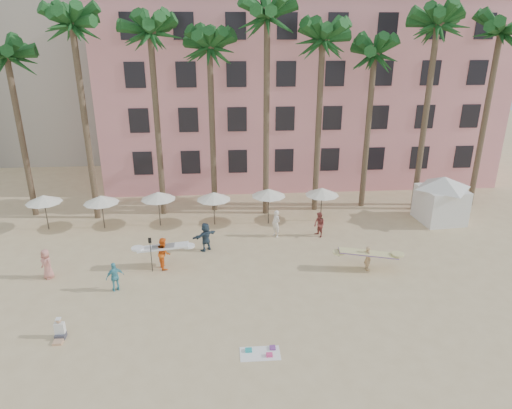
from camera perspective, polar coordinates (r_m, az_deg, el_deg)
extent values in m
plane|color=#D1B789|center=(23.14, -2.95, -14.84)|extent=(120.00, 120.00, 0.00)
cube|color=pink|center=(45.67, 5.04, 13.99)|extent=(35.00, 14.00, 16.00)
cylinder|color=brown|center=(38.06, -27.21, 7.29)|extent=(0.44, 0.44, 12.00)
cylinder|color=brown|center=(35.27, -20.51, 9.03)|extent=(0.44, 0.44, 14.00)
cylinder|color=brown|center=(34.76, -12.21, 9.29)|extent=(0.44, 0.44, 13.50)
cylinder|color=brown|center=(35.03, -5.47, 8.92)|extent=(0.44, 0.44, 12.50)
cylinder|color=brown|center=(34.00, 1.31, 10.36)|extent=(0.44, 0.44, 14.50)
cylinder|color=brown|center=(35.23, 7.79, 9.31)|extent=(0.44, 0.44, 13.00)
cylinder|color=brown|center=(36.83, 13.77, 8.62)|extent=(0.44, 0.44, 12.00)
cylinder|color=brown|center=(37.16, 20.33, 9.61)|extent=(0.44, 0.44, 14.00)
cylinder|color=brown|center=(39.94, 26.63, 9.05)|extent=(0.44, 0.44, 13.50)
cylinder|color=#332B23|center=(35.93, -24.76, -1.00)|extent=(0.07, 0.07, 2.50)
cone|color=white|center=(35.57, -25.03, 0.64)|extent=(2.50, 2.50, 0.55)
cylinder|color=#332B23|center=(34.64, -18.60, -1.00)|extent=(0.07, 0.07, 2.40)
cone|color=white|center=(34.28, -18.80, 0.63)|extent=(2.50, 2.50, 0.55)
cylinder|color=#332B23|center=(34.02, -12.00, -0.64)|extent=(0.07, 0.07, 2.50)
cone|color=white|center=(33.63, -12.14, 1.10)|extent=(2.50, 2.50, 0.55)
cylinder|color=#332B23|center=(33.62, -5.25, -0.60)|extent=(0.07, 0.07, 2.40)
cone|color=white|center=(33.24, -5.31, 1.08)|extent=(2.50, 2.50, 0.55)
cylinder|color=#332B23|center=(33.63, 1.56, -0.32)|extent=(0.07, 0.07, 2.60)
cone|color=white|center=(33.23, 1.58, 1.52)|extent=(2.50, 2.50, 0.55)
cylinder|color=#332B23|center=(34.45, 8.16, -0.10)|extent=(0.07, 0.07, 2.50)
cone|color=white|center=(34.07, 8.26, 1.63)|extent=(2.50, 2.50, 0.55)
cube|color=silver|center=(36.76, 22.05, -0.03)|extent=(3.26, 3.26, 2.60)
cone|color=silver|center=(36.22, 22.43, 2.56)|extent=(4.89, 4.89, 0.90)
cube|color=white|center=(21.43, 0.51, -18.14)|extent=(1.80, 1.00, 0.02)
cube|color=teal|center=(21.52, -0.93, -17.74)|extent=(0.30, 0.25, 0.10)
cube|color=#E33F80|center=(21.27, 1.68, -18.27)|extent=(0.28, 0.22, 0.12)
cube|color=#7B3C90|center=(21.68, 2.09, -17.45)|extent=(0.26, 0.30, 0.08)
imported|color=tan|center=(28.25, 13.80, -6.50)|extent=(0.43, 0.60, 1.55)
cube|color=#D8CF87|center=(28.11, 13.86, -5.94)|extent=(3.54, 1.22, 0.40)
imported|color=orange|center=(28.13, -11.48, -5.96)|extent=(1.02, 1.15, 1.96)
cube|color=white|center=(27.95, -11.53, -5.24)|extent=(3.05, 0.86, 0.31)
imported|color=#33485A|center=(29.86, -6.31, -4.03)|extent=(1.76, 1.53, 1.92)
imported|color=#95433E|center=(31.95, 7.91, -2.52)|extent=(0.97, 1.06, 1.77)
imported|color=white|center=(31.66, 2.52, -2.41)|extent=(0.77, 0.84, 1.92)
imported|color=tan|center=(29.15, -24.69, -6.75)|extent=(1.04, 1.02, 1.81)
imported|color=#52AEC0|center=(26.49, -17.20, -8.63)|extent=(1.08, 0.84, 1.71)
cylinder|color=black|center=(27.80, -12.97, -6.27)|extent=(0.04, 0.04, 2.10)
cube|color=black|center=(27.36, -13.14, -4.40)|extent=(0.18, 0.03, 0.35)
cube|color=#3F3F4C|center=(24.07, -23.23, -14.83)|extent=(0.46, 0.43, 0.25)
cube|color=tan|center=(23.83, -23.47, -15.45)|extent=(0.41, 0.46, 0.12)
cube|color=white|center=(23.89, -23.32, -14.00)|extent=(0.45, 0.27, 0.56)
sphere|color=tan|center=(23.67, -23.47, -13.18)|extent=(0.25, 0.25, 0.25)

